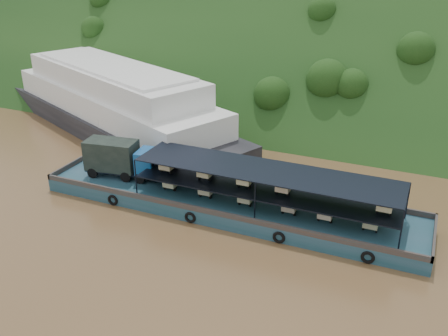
% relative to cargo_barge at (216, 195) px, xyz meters
% --- Properties ---
extents(ground, '(160.00, 160.00, 0.00)m').
position_rel_cargo_barge_xyz_m(ground, '(2.03, -1.23, -1.19)').
color(ground, brown).
rests_on(ground, ground).
extents(hillside, '(140.00, 39.60, 39.60)m').
position_rel_cargo_barge_xyz_m(hillside, '(2.03, 34.77, -1.19)').
color(hillside, '#153513').
rests_on(hillside, ground).
extents(cargo_barge, '(35.00, 7.18, 4.81)m').
position_rel_cargo_barge_xyz_m(cargo_barge, '(0.00, 0.00, 0.00)').
color(cargo_barge, '#144049').
rests_on(cargo_barge, ground).
extents(passenger_ferry, '(42.62, 27.04, 8.52)m').
position_rel_cargo_barge_xyz_m(passenger_ferry, '(-20.39, 13.84, 2.50)').
color(passenger_ferry, black).
rests_on(passenger_ferry, ground).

